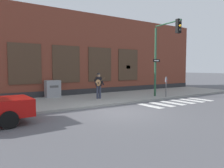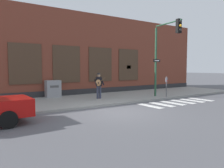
{
  "view_description": "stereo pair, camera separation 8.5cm",
  "coord_description": "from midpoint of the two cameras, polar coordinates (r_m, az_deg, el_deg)",
  "views": [
    {
      "loc": [
        -6.31,
        -8.67,
        2.2
      ],
      "look_at": [
        0.91,
        2.05,
        1.24
      ],
      "focal_mm": 35.0,
      "sensor_mm": 36.0,
      "label": 1
    },
    {
      "loc": [
        -6.24,
        -8.72,
        2.2
      ],
      "look_at": [
        0.91,
        2.05,
        1.24
      ],
      "focal_mm": 35.0,
      "sensor_mm": 36.0,
      "label": 2
    }
  ],
  "objects": [
    {
      "name": "parking_meter",
      "position": [
        16.1,
        14.19,
        0.09
      ],
      "size": [
        0.13,
        0.11,
        1.44
      ],
      "color": "#47474C",
      "rests_on": "sidewalk"
    },
    {
      "name": "busker",
      "position": [
        14.68,
        -3.31,
        -0.04
      ],
      "size": [
        0.72,
        0.65,
        1.72
      ],
      "color": "#33384C",
      "rests_on": "sidewalk"
    },
    {
      "name": "ground_plane",
      "position": [
        10.94,
        2.2,
        -7.38
      ],
      "size": [
        160.0,
        160.0,
        0.0
      ],
      "primitive_type": "plane",
      "color": "#56565B"
    },
    {
      "name": "crosswalk",
      "position": [
        14.6,
        16.94,
        -4.6
      ],
      "size": [
        5.2,
        1.9,
        0.01
      ],
      "color": "silver",
      "rests_on": "ground"
    },
    {
      "name": "utility_box",
      "position": [
        15.97,
        -15.01,
        -1.21
      ],
      "size": [
        1.02,
        0.64,
        1.2
      ],
      "color": "gray",
      "rests_on": "sidewalk"
    },
    {
      "name": "sidewalk",
      "position": [
        14.58,
        -7.74,
        -4.23
      ],
      "size": [
        28.0,
        5.08,
        0.13
      ],
      "color": "gray",
      "rests_on": "ground"
    },
    {
      "name": "building_backdrop",
      "position": [
        18.64,
        -13.98,
        7.37
      ],
      "size": [
        28.0,
        4.06,
        6.53
      ],
      "color": "brown",
      "rests_on": "ground"
    },
    {
      "name": "traffic_light",
      "position": [
        15.66,
        13.75,
        9.5
      ],
      "size": [
        0.71,
        2.56,
        5.15
      ],
      "color": "#234C33",
      "rests_on": "sidewalk"
    }
  ]
}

